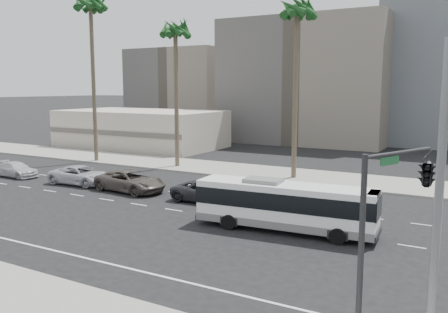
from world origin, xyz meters
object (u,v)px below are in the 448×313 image
Objects in this scene: palm_mid at (175,33)px; traffic_signal at (421,178)px; car_b at (131,181)px; palm_near at (297,14)px; car_a at (209,192)px; car_d at (16,169)px; palm_far at (91,8)px; city_bus at (285,205)px; car_c at (81,175)px.

traffic_signal is at bearing -42.03° from palm_mid.
car_b is at bearing -73.17° from palm_mid.
car_b is 0.38× the size of palm_near.
car_a is 0.87× the size of traffic_signal.
car_d is 0.75× the size of traffic_signal.
palm_near is at bearing 3.20° from palm_far.
city_bus is 1.91× the size of car_a.
palm_near is at bearing -0.50° from palm_mid.
palm_near is at bearing -35.62° from car_b.
car_c is at bearing 164.87° from city_bus.
car_b is at bearing -36.66° from palm_far.
city_bus is at bearing -104.44° from car_c.
car_c is at bearing 93.34° from car_b.
palm_mid is at bearing 135.79° from city_bus.
palm_near reaches higher than car_d.
palm_near is (-13.25, 23.33, 9.14)m from traffic_signal.
palm_far is (-7.82, 9.82, 15.72)m from car_c.
car_a is at bearing -100.91° from palm_near.
palm_mid reaches higher than car_b.
traffic_signal is (28.09, -12.24, 4.46)m from car_c.
palm_far is (-13.32, 9.91, 15.67)m from car_b.
car_c is (-5.50, 0.09, -0.05)m from car_b.
city_bus is 12.18m from traffic_signal.
city_bus is 1.66× the size of traffic_signal.
palm_near is (22.60, 11.56, 13.70)m from car_d.
palm_far is (-20.51, 9.90, 15.75)m from car_a.
car_a is at bearing -25.78° from palm_far.
car_d is (-20.45, -0.38, -0.07)m from car_a.
palm_near is 12.79m from palm_mid.
car_c is 30.96m from traffic_signal.
city_bus is at bearing 157.22° from traffic_signal.
car_c is 1.19× the size of car_d.
car_d is 0.31× the size of palm_mid.
car_b is 1.27× the size of car_d.
car_b is 17.26m from palm_mid.
palm_far is at bearing 64.08° from car_a.
palm_near is at bearing 104.99° from city_bus.
palm_mid reaches higher than car_d.
palm_far reaches higher than city_bus.
car_c is at bearing -100.55° from palm_mid.
car_d is (-7.76, -0.46, -0.10)m from car_c.
car_a is at bearing -87.74° from car_d.
car_a is at bearing 165.14° from traffic_signal.
city_bus is at bearing -100.25° from car_b.
traffic_signal reaches higher than car_c.
traffic_signal is (35.85, -11.77, 4.56)m from car_d.
car_c is 22.99m from palm_near.
car_a is 0.30× the size of palm_far.
car_a is 0.97× the size of car_c.
traffic_signal is at bearing -50.45° from city_bus.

